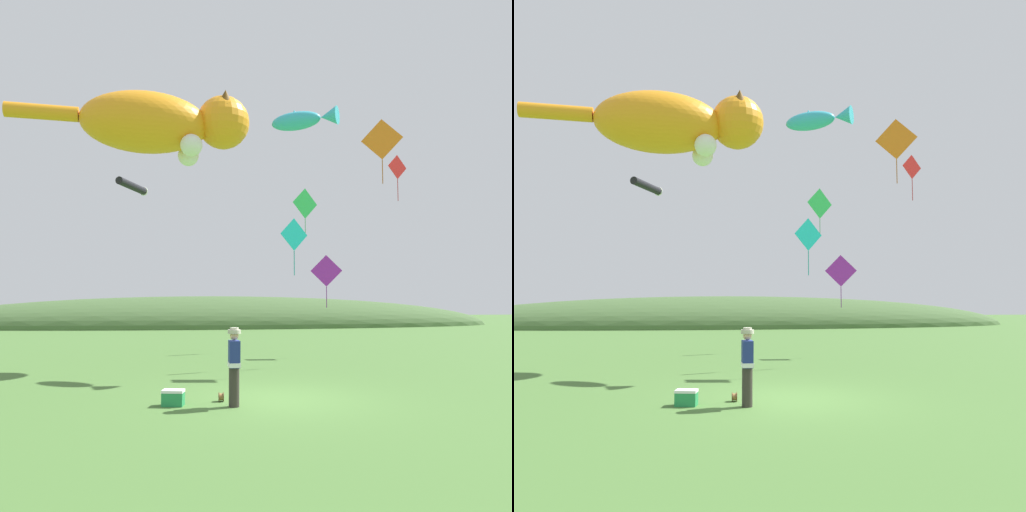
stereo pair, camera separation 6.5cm
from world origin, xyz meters
TOP-DOWN VIEW (x-y plane):
  - ground_plane at (0.00, 0.00)m, footprint 120.00×120.00m
  - distant_hill_ridge at (0.00, 33.26)m, footprint 52.45×11.64m
  - festival_attendant at (-1.14, -0.66)m, footprint 0.30×0.42m
  - kite_spool at (-1.39, -0.04)m, footprint 0.12×0.22m
  - picnic_cooler at (-2.50, -0.37)m, footprint 0.54×0.42m
  - kite_giant_cat at (-3.23, 6.57)m, footprint 8.88×2.89m
  - kite_fish_windsock at (1.84, 4.96)m, footprint 2.46×1.86m
  - kite_tube_streamer at (-4.85, 11.54)m, footprint 1.28×2.37m
  - kite_diamond_violet at (3.71, 8.74)m, footprint 1.29×0.48m
  - kite_diamond_orange at (4.81, 4.98)m, footprint 1.35×0.73m
  - kite_diamond_red at (6.27, 6.98)m, footprint 0.95×0.37m
  - kite_diamond_green at (3.51, 11.71)m, footprint 1.38×0.65m
  - kite_diamond_teal at (1.63, 5.65)m, footprint 1.11×0.49m

SIDE VIEW (x-z plane):
  - ground_plane at x=0.00m, z-range 0.00..0.00m
  - distant_hill_ridge at x=0.00m, z-range -2.68..2.68m
  - kite_spool at x=-1.39m, z-range 0.00..0.22m
  - picnic_cooler at x=-2.50m, z-range 0.00..0.36m
  - festival_attendant at x=-1.14m, z-range 0.07..1.84m
  - kite_diamond_violet at x=3.71m, z-range 2.49..4.76m
  - kite_diamond_teal at x=1.63m, z-range 3.71..5.82m
  - kite_diamond_green at x=3.51m, z-range 5.92..8.34m
  - kite_tube_streamer at x=-4.85m, z-range 7.50..7.94m
  - kite_diamond_red at x=6.27m, z-range 6.85..8.76m
  - kite_diamond_orange at x=4.81m, z-range 7.06..9.48m
  - kite_fish_windsock at x=1.84m, z-range 8.48..9.24m
  - kite_giant_cat at x=-3.23m, z-range 7.68..10.38m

